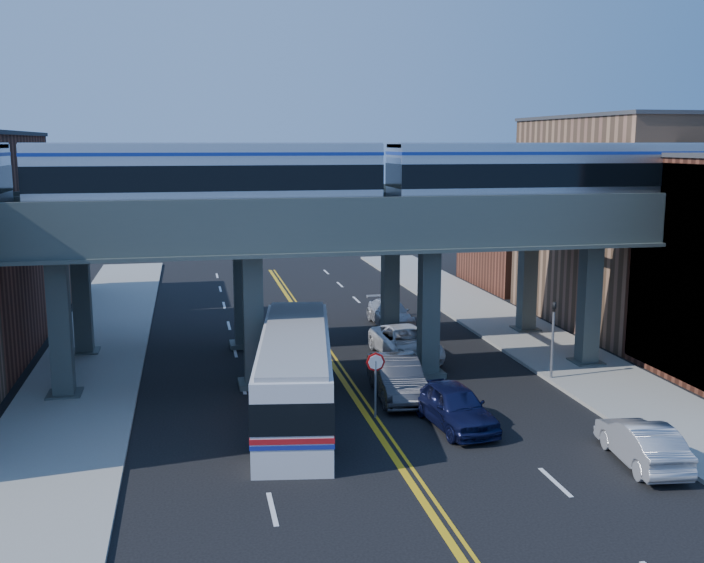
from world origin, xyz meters
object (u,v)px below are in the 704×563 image
Objects in this scene: traffic_signal at (553,332)px; car_lane_a at (454,406)px; transit_train at (209,178)px; stop_sign at (375,374)px; car_parked_curb at (642,443)px; car_lane_d at (390,313)px; car_lane_b at (397,378)px; transit_bus at (295,375)px; car_lane_c at (406,343)px.

traffic_signal is 7.83m from car_lane_a.
transit_train is 10.78m from stop_sign.
car_parked_curb is at bearing -97.46° from traffic_signal.
stop_sign is 0.52× the size of car_lane_d.
traffic_signal is at bearing 9.39° from car_lane_b.
transit_train is 17.04× the size of stop_sign.
stop_sign is 3.26m from car_lane_a.
car_lane_b is (-7.40, -0.76, -1.44)m from traffic_signal.
transit_bus is 4.74m from car_lane_b.
transit_bus reaches higher than car_lane_b.
car_lane_b reaches higher than car_lane_a.
car_lane_d is 1.12× the size of car_parked_curb.
car_lane_b reaches higher than car_parked_curb.
car_lane_a is (2.71, -1.55, -0.95)m from stop_sign.
transit_bus is (-11.91, -2.01, -0.67)m from traffic_signal.
transit_train is 10.93× the size of traffic_signal.
car_lane_b reaches higher than car_lane_c.
car_lane_a is 0.86× the size of car_lane_c.
stop_sign reaches higher than car_lane_a.
car_parked_curb is at bearing -115.11° from transit_bus.
car_lane_d is (7.54, 14.16, -0.91)m from transit_bus.
car_lane_d is at bearing -19.25° from transit_bus.
transit_bus reaches higher than car_lane_c.
transit_bus is 2.82× the size of car_parked_curb.
car_parked_curb is (7.70, -6.20, -1.02)m from stop_sign.
transit_bus reaches higher than stop_sign.
stop_sign reaches higher than car_lane_c.
transit_train reaches higher than car_lane_c.
car_parked_curb is (10.70, -7.19, -0.90)m from transit_bus.
stop_sign is at bearing -39.69° from transit_train.
traffic_signal is at bearing -70.71° from car_lane_d.
transit_bus is 6.31m from car_lane_a.
traffic_signal is at bearing -7.63° from transit_train.
car_lane_b is at bearing 56.23° from stop_sign.
car_parked_curb is (-1.20, -9.20, -1.56)m from traffic_signal.
stop_sign reaches higher than car_lane_d.
car_lane_c is at bearing -98.52° from car_lane_d.
car_lane_b is 1.04× the size of car_lane_d.
car_lane_c is at bearing 136.38° from traffic_signal.
transit_bus is at bearing -53.01° from transit_train.
car_lane_d is (4.54, 15.16, -1.03)m from stop_sign.
car_lane_a is 6.81m from car_parked_curb.
traffic_signal reaches higher than transit_bus.
car_lane_a is 1.07× the size of car_parked_curb.
transit_train is 10.03× the size of car_parked_curb.
transit_bus is at bearing -118.49° from car_lane_d.
car_lane_d is (1.82, 16.71, -0.09)m from car_lane_a.
stop_sign is 0.47× the size of car_lane_c.
transit_train is 8.63× the size of car_lane_b.
car_lane_d is at bearing 73.34° from stop_sign.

